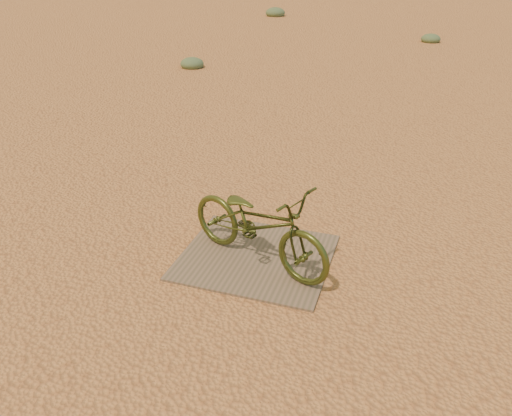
% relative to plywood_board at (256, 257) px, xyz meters
% --- Properties ---
extents(ground, '(120.00, 120.00, 0.00)m').
position_rel_plywood_board_xyz_m(ground, '(-0.32, 0.20, -0.01)').
color(ground, '#C6864A').
rests_on(ground, ground).
extents(plywood_board, '(1.35, 1.20, 0.02)m').
position_rel_plywood_board_xyz_m(plywood_board, '(0.00, 0.00, 0.00)').
color(plywood_board, brown).
rests_on(plywood_board, ground).
extents(bicycle, '(1.58, 1.03, 0.79)m').
position_rel_plywood_board_xyz_m(bicycle, '(0.05, -0.08, 0.40)').
color(bicycle, '#394318').
rests_on(bicycle, plywood_board).
extents(kale_a, '(0.55, 0.55, 0.30)m').
position_rel_plywood_board_xyz_m(kale_a, '(-3.95, 7.18, -0.01)').
color(kale_a, '#5D754B').
rests_on(kale_a, ground).
extents(kale_b, '(0.56, 0.56, 0.31)m').
position_rel_plywood_board_xyz_m(kale_b, '(1.31, 12.54, -0.01)').
color(kale_b, '#5D754B').
rests_on(kale_b, ground).
extents(kale_c, '(0.78, 0.78, 0.43)m').
position_rel_plywood_board_xyz_m(kale_c, '(-4.76, 16.90, -0.01)').
color(kale_c, '#5D754B').
rests_on(kale_c, ground).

